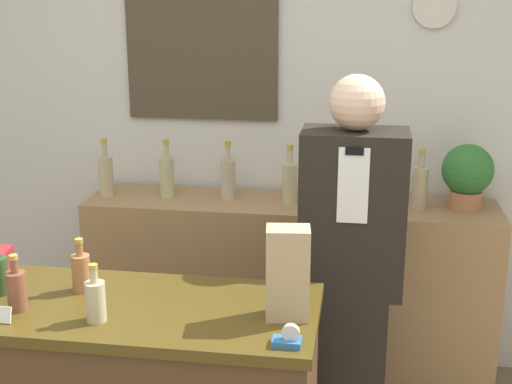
{
  "coord_description": "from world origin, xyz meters",
  "views": [
    {
      "loc": [
        0.53,
        -1.68,
        2.02
      ],
      "look_at": [
        0.1,
        1.12,
        1.19
      ],
      "focal_mm": 50.0,
      "sensor_mm": 36.0,
      "label": 1
    }
  ],
  "objects": [
    {
      "name": "shelf_bottle_3",
      "position": [
        0.18,
        1.72,
        1.08
      ],
      "size": [
        0.08,
        0.08,
        0.3
      ],
      "color": "tan",
      "rests_on": "back_shelf"
    },
    {
      "name": "counter_bottle_4",
      "position": [
        -0.32,
        0.37,
        1.02
      ],
      "size": [
        0.07,
        0.07,
        0.2
      ],
      "color": "#BCAF87",
      "rests_on": "display_counter"
    },
    {
      "name": "counter_bottle_2",
      "position": [
        -0.62,
        0.41,
        1.02
      ],
      "size": [
        0.07,
        0.07,
        0.2
      ],
      "color": "brown",
      "rests_on": "display_counter"
    },
    {
      "name": "shelf_bottle_2",
      "position": [
        -0.14,
        1.74,
        1.08
      ],
      "size": [
        0.08,
        0.08,
        0.3
      ],
      "color": "tan",
      "rests_on": "back_shelf"
    },
    {
      "name": "back_wall",
      "position": [
        -0.0,
        2.0,
        1.36
      ],
      "size": [
        5.2,
        0.09,
        2.7
      ],
      "color": "silver",
      "rests_on": "ground_plane"
    },
    {
      "name": "shopkeeper",
      "position": [
        0.5,
        1.11,
        0.84
      ],
      "size": [
        0.43,
        0.27,
        1.69
      ],
      "color": "black",
      "rests_on": "ground_plane"
    },
    {
      "name": "shelf_bottle_5",
      "position": [
        0.81,
        1.73,
        1.08
      ],
      "size": [
        0.08,
        0.08,
        0.3
      ],
      "color": "tan",
      "rests_on": "back_shelf"
    },
    {
      "name": "shelf_bottle_0",
      "position": [
        -0.77,
        1.71,
        1.08
      ],
      "size": [
        0.08,
        0.08,
        0.3
      ],
      "color": "tan",
      "rests_on": "back_shelf"
    },
    {
      "name": "tape_dispenser",
      "position": [
        0.33,
        0.3,
        0.97
      ],
      "size": [
        0.09,
        0.06,
        0.07
      ],
      "color": "#2D66A8",
      "rests_on": "display_counter"
    },
    {
      "name": "back_shelf",
      "position": [
        0.18,
        1.73,
        0.48
      ],
      "size": [
        2.07,
        0.43,
        0.97
      ],
      "color": "#9E754C",
      "rests_on": "ground_plane"
    },
    {
      "name": "shelf_bottle_4",
      "position": [
        0.5,
        1.74,
        1.08
      ],
      "size": [
        0.08,
        0.08,
        0.3
      ],
      "color": "tan",
      "rests_on": "back_shelf"
    },
    {
      "name": "paper_bag",
      "position": [
        0.3,
        0.5,
        1.1
      ],
      "size": [
        0.16,
        0.12,
        0.32
      ],
      "color": "tan",
      "rests_on": "display_counter"
    },
    {
      "name": "shelf_bottle_1",
      "position": [
        -0.46,
        1.74,
        1.08
      ],
      "size": [
        0.08,
        0.08,
        0.3
      ],
      "color": "tan",
      "rests_on": "back_shelf"
    },
    {
      "name": "potted_plant",
      "position": [
        1.03,
        1.74,
        1.15
      ],
      "size": [
        0.25,
        0.25,
        0.32
      ],
      "color": "#B27047",
      "rests_on": "back_shelf"
    },
    {
      "name": "counter_bottle_3",
      "position": [
        -0.46,
        0.6,
        1.02
      ],
      "size": [
        0.07,
        0.07,
        0.2
      ],
      "color": "#A56A40",
      "rests_on": "display_counter"
    }
  ]
}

